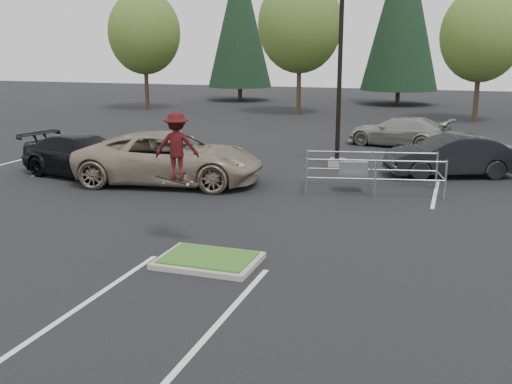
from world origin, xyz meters
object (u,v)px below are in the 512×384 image
(light_pole, at_px, (340,51))
(decid_b, at_px, (300,27))
(conif_a, at_px, (240,19))
(conif_b, at_px, (403,8))
(car_far_silver, at_px, (400,131))
(car_r_charc, at_px, (450,156))
(car_l_tan, at_px, (169,158))
(car_l_black, at_px, (84,156))
(decid_c, at_px, (481,38))
(decid_a, at_px, (145,35))
(cart_corral, at_px, (358,168))
(skateboarder, at_px, (176,146))

(light_pole, height_order, decid_b, light_pole)
(conif_a, xyz_separation_m, conif_b, (14.00, 0.50, 0.75))
(car_far_silver, bearing_deg, light_pole, -4.32)
(light_pole, xyz_separation_m, car_r_charc, (4.36, -0.55, -3.78))
(car_l_tan, bearing_deg, car_l_black, 80.58)
(decid_c, relative_size, car_l_tan, 1.29)
(conif_b, distance_m, car_l_black, 35.16)
(decid_c, distance_m, conif_b, 12.51)
(light_pole, bearing_deg, decid_a, 135.75)
(cart_corral, bearing_deg, skateboarder, -127.56)
(decid_c, bearing_deg, skateboarder, -104.00)
(decid_c, height_order, car_l_tan, decid_c)
(skateboarder, distance_m, car_l_black, 9.22)
(decid_a, relative_size, car_far_silver, 1.79)
(light_pole, xyz_separation_m, car_far_silver, (1.90, 6.00, -3.84))
(decid_a, xyz_separation_m, car_far_silver, (20.41, -12.03, -4.86))
(decid_a, bearing_deg, decid_b, 2.39)
(decid_a, distance_m, decid_c, 24.00)
(skateboarder, xyz_separation_m, car_far_silver, (3.60, 17.00, -1.70))
(decid_c, bearing_deg, conif_b, 119.32)
(light_pole, xyz_separation_m, decid_c, (5.49, 17.83, 0.69))
(light_pole, height_order, conif_b, conif_b)
(conif_b, distance_m, car_l_tan, 34.51)
(car_l_black, bearing_deg, decid_c, -19.07)
(car_l_black, bearing_deg, conif_a, 22.73)
(cart_corral, bearing_deg, car_l_black, 172.50)
(light_pole, relative_size, conif_b, 0.70)
(conif_a, bearing_deg, decid_a, -111.91)
(decid_c, height_order, conif_b, conif_b)
(light_pole, xyz_separation_m, conif_a, (-14.50, 28.00, 2.54))
(decid_b, xyz_separation_m, skateboarder, (4.81, -29.53, -3.62))
(light_pole, height_order, car_l_black, light_pole)
(car_l_black, bearing_deg, car_far_silver, -30.97)
(decid_a, distance_m, conif_b, 20.95)
(cart_corral, relative_size, car_r_charc, 0.99)
(decid_a, bearing_deg, decid_c, -0.48)
(decid_c, bearing_deg, conif_a, 153.04)
(car_far_silver, bearing_deg, decid_c, 176.37)
(conif_b, distance_m, car_far_silver, 23.72)
(light_pole, distance_m, car_r_charc, 5.80)
(decid_c, xyz_separation_m, car_l_tan, (-10.49, -22.83, -4.35))
(car_l_tan, bearing_deg, decid_b, -5.75)
(conif_b, relative_size, car_l_black, 2.71)
(skateboarder, distance_m, car_far_silver, 17.46)
(car_l_tan, relative_size, car_far_silver, 1.31)
(skateboarder, relative_size, car_l_tan, 0.27)
(decid_b, relative_size, decid_c, 1.15)
(decid_c, relative_size, car_r_charc, 1.77)
(decid_a, xyz_separation_m, cart_corral, (20.02, -22.14, -4.79))
(car_far_silver, bearing_deg, skateboarder, 1.29)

